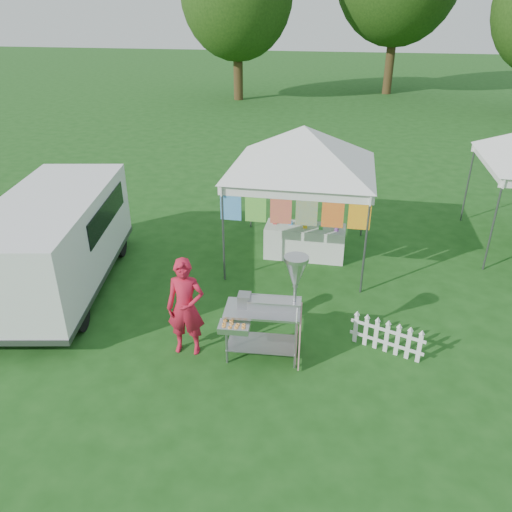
# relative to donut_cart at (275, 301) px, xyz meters

# --- Properties ---
(ground) EXTENTS (120.00, 120.00, 0.00)m
(ground) POSITION_rel_donut_cart_xyz_m (-0.02, 0.31, -1.09)
(ground) COLOR #194814
(ground) RESTS_ON ground
(canopy_main) EXTENTS (4.24, 4.24, 3.45)m
(canopy_main) POSITION_rel_donut_cart_xyz_m (-0.02, 3.80, 1.90)
(canopy_main) COLOR #59595E
(canopy_main) RESTS_ON ground
(donut_cart) EXTENTS (1.32, 0.99, 1.85)m
(donut_cart) POSITION_rel_donut_cart_xyz_m (0.00, 0.00, 0.00)
(donut_cart) COLOR gray
(donut_cart) RESTS_ON ground
(vendor) EXTENTS (0.65, 0.46, 1.71)m
(vendor) POSITION_rel_donut_cart_xyz_m (-1.44, -0.10, -0.23)
(vendor) COLOR red
(vendor) RESTS_ON ground
(cargo_van) EXTENTS (2.73, 4.95, 1.94)m
(cargo_van) POSITION_rel_donut_cart_xyz_m (-4.64, 1.54, -0.04)
(cargo_van) COLOR white
(cargo_van) RESTS_ON ground
(picket_fence) EXTENTS (1.19, 0.45, 0.56)m
(picket_fence) POSITION_rel_donut_cart_xyz_m (1.81, 0.48, -0.80)
(picket_fence) COLOR white
(picket_fence) RESTS_ON ground
(display_table) EXTENTS (1.80, 0.70, 0.75)m
(display_table) POSITION_rel_donut_cart_xyz_m (0.11, 3.79, -0.71)
(display_table) COLOR white
(display_table) RESTS_ON ground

